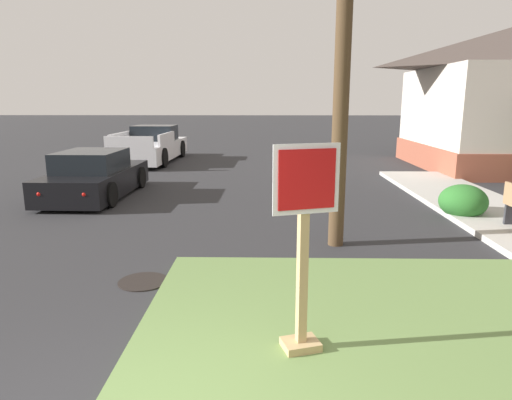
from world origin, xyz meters
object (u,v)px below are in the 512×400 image
manhole_cover (143,281)px  parked_sedan_black (95,177)px  stop_sign (303,258)px  pickup_truck_white (151,147)px

manhole_cover → parked_sedan_black: parked_sedan_black is taller
manhole_cover → parked_sedan_black: 6.47m
manhole_cover → parked_sedan_black: size_ratio=0.17×
stop_sign → pickup_truck_white: 15.80m
parked_sedan_black → pickup_truck_white: (-0.30, 7.25, 0.08)m
manhole_cover → pickup_truck_white: 13.43m
manhole_cover → parked_sedan_black: bearing=115.9°
stop_sign → pickup_truck_white: stop_sign is taller
stop_sign → manhole_cover: (-2.10, 1.86, -1.04)m
stop_sign → pickup_truck_white: size_ratio=0.37×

